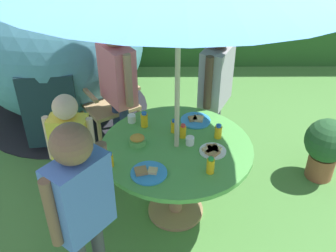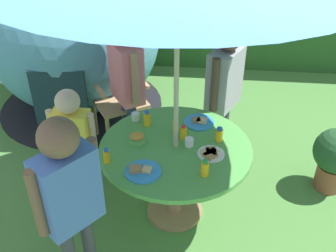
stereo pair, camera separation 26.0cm
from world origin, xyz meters
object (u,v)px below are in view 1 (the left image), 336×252
cup_near (132,119)px  plate_far_right (148,172)px  plate_center_front (196,120)px  child_in_blue_shirt (80,197)px  juice_bottle_far_left (144,120)px  cup_far (190,141)px  snack_bowl (137,140)px  wooden_chair (104,91)px  child_in_yellow_shirt (71,141)px  juice_bottle_mid_right (183,131)px  child_in_pink_shirt (117,75)px  juice_bottle_near_right (174,126)px  juice_bottle_mid_left (110,160)px  potted_plant (326,145)px  plate_near_left (212,150)px  garden_table (176,159)px  dome_tent (56,42)px  child_in_grey_shirt (216,76)px  juice_bottle_front_edge (218,132)px  juice_bottle_center_back (211,166)px

cup_near → plate_far_right: bearing=-76.4°
plate_center_front → child_in_blue_shirt: bearing=-124.7°
child_in_blue_shirt → plate_center_front: size_ratio=5.52×
juice_bottle_far_left → cup_far: bearing=-34.9°
child_in_blue_shirt → snack_bowl: child_in_blue_shirt is taller
wooden_chair → juice_bottle_far_left: wooden_chair is taller
child_in_yellow_shirt → juice_bottle_mid_right: (0.87, 0.06, 0.04)m
child_in_pink_shirt → juice_bottle_far_left: 0.59m
wooden_chair → juice_bottle_near_right: size_ratio=9.10×
juice_bottle_far_left → juice_bottle_mid_right: bearing=-26.8°
plate_center_front → juice_bottle_mid_right: 0.26m
juice_bottle_mid_left → potted_plant: bearing=20.4°
juice_bottle_mid_right → cup_near: (-0.42, 0.22, -0.02)m
plate_near_left → juice_bottle_mid_right: size_ratio=1.71×
garden_table → dome_tent: size_ratio=0.55×
child_in_blue_shirt → plate_center_front: (0.75, 1.08, -0.17)m
juice_bottle_near_right → cup_near: 0.38m
child_in_grey_shirt → cup_near: bearing=-33.9°
child_in_yellow_shirt → juice_bottle_far_left: 0.60m
child_in_grey_shirt → child_in_blue_shirt: child_in_grey_shirt is taller
juice_bottle_front_edge → juice_bottle_mid_right: bearing=179.0°
plate_near_left → juice_bottle_front_edge: 0.20m
child_in_blue_shirt → cup_near: child_in_blue_shirt is taller
plate_center_front → juice_bottle_center_back: size_ratio=1.95×
child_in_pink_shirt → child_in_blue_shirt: bearing=-35.9°
child_in_yellow_shirt → snack_bowl: child_in_yellow_shirt is taller
child_in_yellow_shirt → cup_near: child_in_yellow_shirt is taller
plate_near_left → cup_near: (-0.63, 0.41, 0.02)m
child_in_yellow_shirt → potted_plant: bearing=13.8°
juice_bottle_far_left → cup_far: 0.44m
juice_bottle_mid_right → cup_far: (0.05, -0.09, -0.02)m
child_in_grey_shirt → juice_bottle_far_left: (-0.63, -0.48, -0.14)m
wooden_chair → child_in_yellow_shirt: size_ratio=0.93×
child_in_blue_shirt → plate_near_left: size_ratio=6.88×
snack_bowl → plate_far_right: (0.09, -0.35, -0.02)m
juice_bottle_near_right → plate_near_left: bearing=-43.2°
potted_plant → child_in_yellow_shirt: (-2.18, -0.40, 0.35)m
child_in_pink_shirt → plate_center_front: size_ratio=5.69×
child_in_grey_shirt → juice_bottle_mid_left: size_ratio=12.07×
child_in_grey_shirt → juice_bottle_mid_left: 1.31m
juice_bottle_mid_left → cup_far: 0.63m
child_in_blue_shirt → juice_bottle_mid_left: size_ratio=11.78×
cup_far → plate_near_left: bearing=-30.8°
dome_tent → juice_bottle_mid_left: bearing=-72.5°
dome_tent → juice_bottle_far_left: (1.02, -1.40, -0.10)m
juice_bottle_far_left → child_in_yellow_shirt: bearing=-158.5°
snack_bowl → child_in_grey_shirt: bearing=47.3°
child_in_pink_shirt → child_in_blue_shirt: (-0.07, -1.52, -0.03)m
dome_tent → child_in_pink_shirt: size_ratio=1.48×
child_in_blue_shirt → cup_far: child_in_blue_shirt is taller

